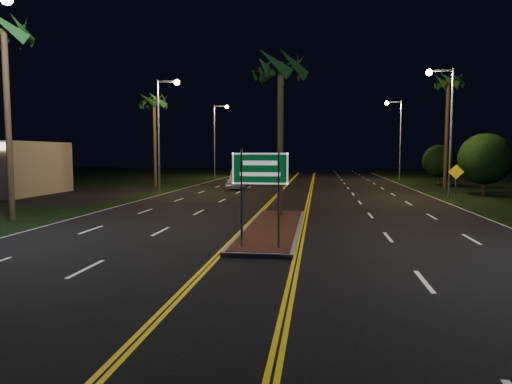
% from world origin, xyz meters
% --- Properties ---
extents(ground, '(120.00, 120.00, 0.00)m').
position_xyz_m(ground, '(0.00, 0.00, 0.00)').
color(ground, black).
rests_on(ground, ground).
extents(median_island, '(2.25, 10.25, 0.17)m').
position_xyz_m(median_island, '(0.00, 7.00, 0.08)').
color(median_island, gray).
rests_on(median_island, ground).
extents(highway_sign, '(1.80, 0.08, 3.20)m').
position_xyz_m(highway_sign, '(0.00, 2.80, 2.40)').
color(highway_sign, gray).
rests_on(highway_sign, ground).
extents(streetlight_left_mid, '(1.91, 0.44, 9.00)m').
position_xyz_m(streetlight_left_mid, '(-10.61, 24.00, 5.66)').
color(streetlight_left_mid, gray).
rests_on(streetlight_left_mid, ground).
extents(streetlight_left_far, '(1.91, 0.44, 9.00)m').
position_xyz_m(streetlight_left_far, '(-10.61, 44.00, 5.66)').
color(streetlight_left_far, gray).
rests_on(streetlight_left_far, ground).
extents(streetlight_right_mid, '(1.91, 0.44, 9.00)m').
position_xyz_m(streetlight_right_mid, '(10.61, 22.00, 5.66)').
color(streetlight_right_mid, gray).
rests_on(streetlight_right_mid, ground).
extents(streetlight_right_far, '(1.91, 0.44, 9.00)m').
position_xyz_m(streetlight_right_far, '(10.61, 42.00, 5.66)').
color(streetlight_right_far, gray).
rests_on(streetlight_right_far, ground).
extents(palm_median, '(2.40, 2.40, 8.30)m').
position_xyz_m(palm_median, '(0.00, 10.50, 7.28)').
color(palm_median, '#382819').
rests_on(palm_median, ground).
extents(palm_left_near, '(2.40, 2.40, 9.80)m').
position_xyz_m(palm_left_near, '(-12.50, 8.00, 8.68)').
color(palm_left_near, '#382819').
rests_on(palm_left_near, ground).
extents(palm_left_far, '(2.40, 2.40, 8.80)m').
position_xyz_m(palm_left_far, '(-12.80, 28.00, 7.75)').
color(palm_left_far, '#382819').
rests_on(palm_left_far, ground).
extents(palm_right_far, '(2.40, 2.40, 10.30)m').
position_xyz_m(palm_right_far, '(12.80, 30.00, 9.14)').
color(palm_right_far, '#382819').
rests_on(palm_right_far, ground).
extents(shrub_mid, '(3.78, 3.78, 4.62)m').
position_xyz_m(shrub_mid, '(14.00, 24.00, 2.73)').
color(shrub_mid, '#382819').
rests_on(shrub_mid, ground).
extents(shrub_far, '(3.24, 3.24, 3.96)m').
position_xyz_m(shrub_far, '(13.80, 36.00, 2.34)').
color(shrub_far, '#382819').
rests_on(shrub_far, ground).
extents(car_near, '(1.99, 4.40, 1.45)m').
position_xyz_m(car_near, '(-5.33, 27.61, 0.72)').
color(car_near, silver).
rests_on(car_near, ground).
extents(car_far, '(2.78, 5.35, 1.71)m').
position_xyz_m(car_far, '(-5.98, 32.85, 0.85)').
color(car_far, '#B1B2BB').
rests_on(car_far, ground).
extents(warning_sign, '(0.93, 0.42, 2.40)m').
position_xyz_m(warning_sign, '(11.06, 20.68, 1.55)').
color(warning_sign, gray).
rests_on(warning_sign, ground).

